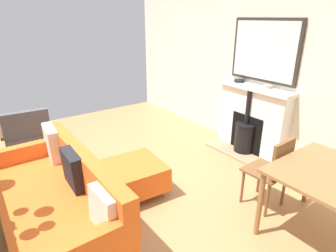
% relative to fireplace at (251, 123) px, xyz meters
% --- Properties ---
extents(ground_plane, '(4.97, 6.02, 0.01)m').
position_rel_fireplace_xyz_m(ground_plane, '(2.28, -0.27, -0.48)').
color(ground_plane, '#A87A4C').
extents(wall_left, '(0.12, 6.02, 2.87)m').
position_rel_fireplace_xyz_m(wall_left, '(-0.21, -0.27, 0.96)').
color(wall_left, silver).
rests_on(wall_left, ground).
extents(fireplace, '(0.55, 1.22, 1.06)m').
position_rel_fireplace_xyz_m(fireplace, '(0.00, 0.00, 0.00)').
color(fireplace, '#9E7A5B').
rests_on(fireplace, ground).
extents(mirror_over_mantel, '(0.04, 1.10, 0.88)m').
position_rel_fireplace_xyz_m(mirror_over_mantel, '(-0.12, 0.00, 1.08)').
color(mirror_over_mantel, '#2D2823').
extents(mantel_bowl_near, '(0.16, 0.16, 0.04)m').
position_rel_fireplace_xyz_m(mantel_bowl_near, '(-0.03, -0.32, 0.60)').
color(mantel_bowl_near, black).
rests_on(mantel_bowl_near, fireplace).
extents(mantel_bowl_far, '(0.13, 0.13, 0.05)m').
position_rel_fireplace_xyz_m(mantel_bowl_far, '(-0.03, 0.20, 0.61)').
color(mantel_bowl_far, '#9E9384').
rests_on(mantel_bowl_far, fireplace).
extents(sofa, '(0.86, 1.95, 0.82)m').
position_rel_fireplace_xyz_m(sofa, '(2.95, 0.05, -0.13)').
color(sofa, '#B2B2B7').
rests_on(sofa, ground).
extents(ottoman, '(0.73, 0.71, 0.39)m').
position_rel_fireplace_xyz_m(ottoman, '(2.04, -0.08, -0.24)').
color(ottoman, '#B2B2B7').
rests_on(ottoman, ground).
extents(armchair_accent, '(0.72, 0.64, 0.82)m').
position_rel_fireplace_xyz_m(armchair_accent, '(2.87, -1.71, -0.01)').
color(armchair_accent, '#4C3321').
rests_on(armchair_accent, ground).
extents(dining_table, '(0.98, 0.90, 0.73)m').
position_rel_fireplace_xyz_m(dining_table, '(0.97, 1.65, 0.17)').
color(dining_table, olive).
rests_on(dining_table, ground).
extents(dining_chair_near_fireplace, '(0.42, 0.42, 0.85)m').
position_rel_fireplace_xyz_m(dining_chair_near_fireplace, '(0.97, 1.06, 0.03)').
color(dining_chair_near_fireplace, brown).
rests_on(dining_chair_near_fireplace, ground).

